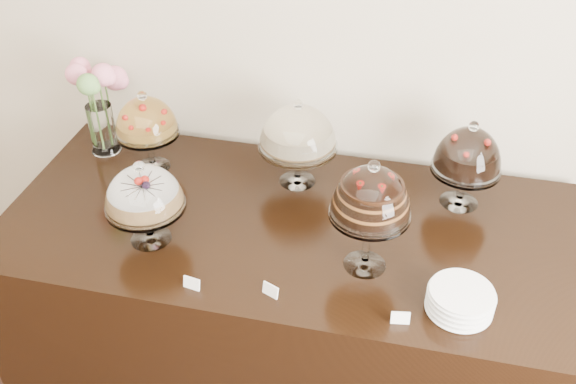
% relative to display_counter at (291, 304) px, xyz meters
% --- Properties ---
extents(wall_back, '(5.00, 0.04, 3.00)m').
position_rel_display_counter_xyz_m(wall_back, '(-0.30, 0.55, 1.05)').
color(wall_back, beige).
rests_on(wall_back, ground).
extents(display_counter, '(2.20, 1.00, 0.90)m').
position_rel_display_counter_xyz_m(display_counter, '(0.00, 0.00, 0.00)').
color(display_counter, black).
rests_on(display_counter, ground).
extents(cake_stand_sugar_sponge, '(0.29, 0.29, 0.34)m').
position_rel_display_counter_xyz_m(cake_stand_sugar_sponge, '(-0.48, -0.21, 0.66)').
color(cake_stand_sugar_sponge, white).
rests_on(cake_stand_sugar_sponge, display_counter).
extents(cake_stand_choco_layer, '(0.27, 0.27, 0.44)m').
position_rel_display_counter_xyz_m(cake_stand_choco_layer, '(0.30, -0.17, 0.75)').
color(cake_stand_choco_layer, white).
rests_on(cake_stand_choco_layer, display_counter).
extents(cake_stand_cheesecake, '(0.32, 0.32, 0.38)m').
position_rel_display_counter_xyz_m(cake_stand_cheesecake, '(-0.03, 0.27, 0.69)').
color(cake_stand_cheesecake, white).
rests_on(cake_stand_cheesecake, display_counter).
extents(cake_stand_dark_choco, '(0.27, 0.27, 0.37)m').
position_rel_display_counter_xyz_m(cake_stand_dark_choco, '(0.62, 0.27, 0.68)').
color(cake_stand_dark_choco, white).
rests_on(cake_stand_dark_choco, display_counter).
extents(cake_stand_fruit_tart, '(0.26, 0.26, 0.36)m').
position_rel_display_counter_xyz_m(cake_stand_fruit_tart, '(-0.66, 0.23, 0.68)').
color(cake_stand_fruit_tart, white).
rests_on(cake_stand_fruit_tart, display_counter).
extents(flower_vase, '(0.21, 0.33, 0.42)m').
position_rel_display_counter_xyz_m(flower_vase, '(-0.90, 0.32, 0.71)').
color(flower_vase, white).
rests_on(flower_vase, display_counter).
extents(plate_stack, '(0.21, 0.21, 0.08)m').
position_rel_display_counter_xyz_m(plate_stack, '(0.63, -0.31, 0.49)').
color(plate_stack, white).
rests_on(plate_stack, display_counter).
extents(price_card_left, '(0.06, 0.03, 0.04)m').
position_rel_display_counter_xyz_m(price_card_left, '(-0.25, -0.41, 0.47)').
color(price_card_left, white).
rests_on(price_card_left, display_counter).
extents(price_card_right, '(0.06, 0.02, 0.04)m').
position_rel_display_counter_xyz_m(price_card_right, '(0.45, -0.41, 0.47)').
color(price_card_right, white).
rests_on(price_card_right, display_counter).
extents(price_card_extra, '(0.06, 0.04, 0.04)m').
position_rel_display_counter_xyz_m(price_card_extra, '(0.02, -0.38, 0.47)').
color(price_card_extra, white).
rests_on(price_card_extra, display_counter).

